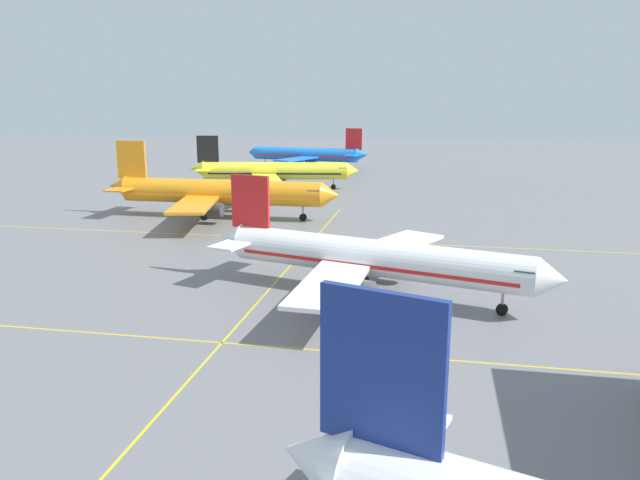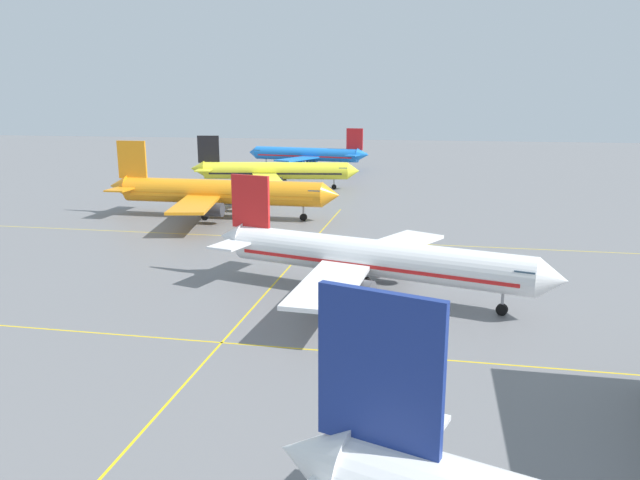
{
  "view_description": "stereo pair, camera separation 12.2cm",
  "coord_description": "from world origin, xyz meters",
  "px_view_note": "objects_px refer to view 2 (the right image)",
  "views": [
    {
      "loc": [
        16.9,
        -8.03,
        19.87
      ],
      "look_at": [
        5.46,
        52.22,
        5.58
      ],
      "focal_mm": 33.92,
      "sensor_mm": 36.0,
      "label": 1
    },
    {
      "loc": [
        17.02,
        -8.01,
        19.87
      ],
      "look_at": [
        5.46,
        52.22,
        5.58
      ],
      "focal_mm": 33.92,
      "sensor_mm": 36.0,
      "label": 2
    }
  ],
  "objects_px": {
    "airliner_far_left_stand": "(274,171)",
    "airliner_far_right_stand": "(307,154)",
    "airliner_second_row": "(370,258)",
    "airliner_third_row": "(219,192)"
  },
  "relations": [
    {
      "from": "airliner_third_row",
      "to": "airliner_far_left_stand",
      "type": "distance_m",
      "value": 34.85
    },
    {
      "from": "airliner_third_row",
      "to": "airliner_far_left_stand",
      "type": "relative_size",
      "value": 1.08
    },
    {
      "from": "airliner_far_left_stand",
      "to": "airliner_far_right_stand",
      "type": "bearing_deg",
      "value": 91.72
    },
    {
      "from": "airliner_far_left_stand",
      "to": "airliner_third_row",
      "type": "bearing_deg",
      "value": -90.32
    },
    {
      "from": "airliner_third_row",
      "to": "airliner_far_right_stand",
      "type": "relative_size",
      "value": 1.09
    },
    {
      "from": "airliner_far_left_stand",
      "to": "airliner_far_right_stand",
      "type": "distance_m",
      "value": 43.01
    },
    {
      "from": "airliner_second_row",
      "to": "airliner_far_left_stand",
      "type": "height_order",
      "value": "airliner_far_left_stand"
    },
    {
      "from": "airliner_second_row",
      "to": "airliner_far_left_stand",
      "type": "bearing_deg",
      "value": 112.4
    },
    {
      "from": "airliner_second_row",
      "to": "airliner_third_row",
      "type": "height_order",
      "value": "airliner_third_row"
    },
    {
      "from": "airliner_third_row",
      "to": "airliner_far_left_stand",
      "type": "xyz_separation_m",
      "value": [
        0.2,
        34.85,
        -0.32
      ]
    }
  ]
}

